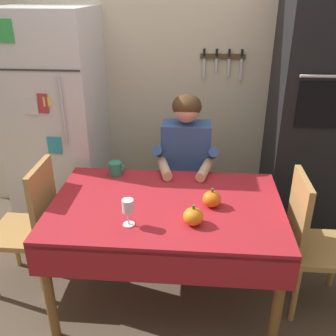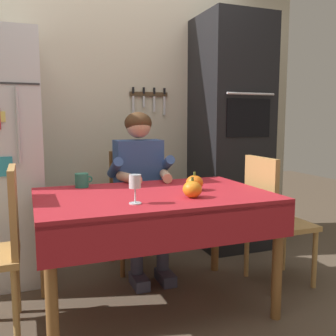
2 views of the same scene
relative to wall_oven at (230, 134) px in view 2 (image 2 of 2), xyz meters
The scene contains 11 objects.
ground_plane 1.79m from the wall_oven, 136.41° to the right, with size 10.00×10.00×0.00m, color brown.
back_wall_assembly 1.09m from the wall_oven, 160.68° to the left, with size 3.70×0.13×2.60m.
wall_oven is the anchor object (origin of this frame).
dining_table 1.45m from the wall_oven, 138.69° to the right, with size 1.40×0.90×0.74m.
chair_behind_person 1.11m from the wall_oven, behind, with size 0.40×0.40×0.93m.
seated_person 1.06m from the wall_oven, 161.57° to the right, with size 0.47×0.55×1.25m.
chair_right_side 1.03m from the wall_oven, 99.74° to the right, with size 0.40×0.40×0.93m.
coffee_mug 1.55m from the wall_oven, 159.23° to the right, with size 0.12×0.09×0.09m.
wine_glass 1.70m from the wall_oven, 137.19° to the right, with size 0.07×0.07×0.16m.
pumpkin_large 1.23m from the wall_oven, 130.55° to the right, with size 0.11×0.11×0.12m.
pumpkin_medium 1.44m from the wall_oven, 128.58° to the right, with size 0.11×0.11×0.12m.
Camera 2 is at (-0.72, -2.04, 1.19)m, focal length 40.06 mm.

